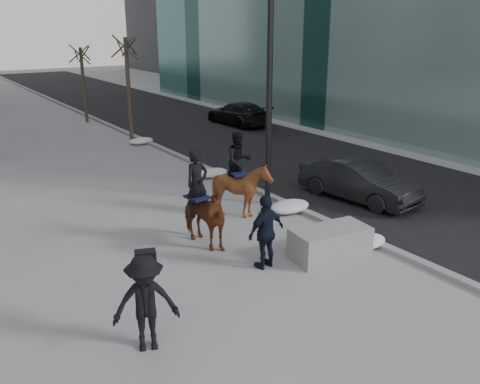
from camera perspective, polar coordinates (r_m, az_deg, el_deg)
ground at (r=11.99m, az=3.24°, el=-8.33°), size 120.00×120.00×0.00m
road at (r=23.54m, az=2.17°, el=5.14°), size 8.00×90.00×0.01m
curb at (r=21.48m, az=-6.51°, el=3.89°), size 0.25×90.00×0.12m
planter at (r=12.45m, az=10.06°, el=-5.64°), size 1.98×1.17×0.75m
car_near at (r=16.58m, az=13.17°, el=1.28°), size 1.91×4.10×1.30m
car_far at (r=28.68m, az=-0.21°, el=8.82°), size 1.96×4.45×1.27m
tree_near at (r=24.28m, az=-12.43°, el=11.55°), size 1.20×1.20×5.37m
tree_far at (r=30.56m, az=-17.18°, el=11.78°), size 1.20×1.20×4.62m
mounted_left at (r=12.73m, az=-4.48°, el=-2.21°), size 1.07×1.99×2.47m
mounted_right at (r=14.67m, az=0.13°, el=0.97°), size 1.49×1.63×2.49m
feeder at (r=11.61m, az=2.95°, el=-4.49°), size 1.07×0.92×1.75m
camera_crew at (r=8.94m, az=-10.54°, el=-12.15°), size 1.29×1.00×1.75m
lamppost at (r=15.15m, az=3.27°, el=16.87°), size 0.25×1.07×9.09m
snow_piles at (r=17.47m, az=-0.33°, el=0.96°), size 1.34×14.79×0.34m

